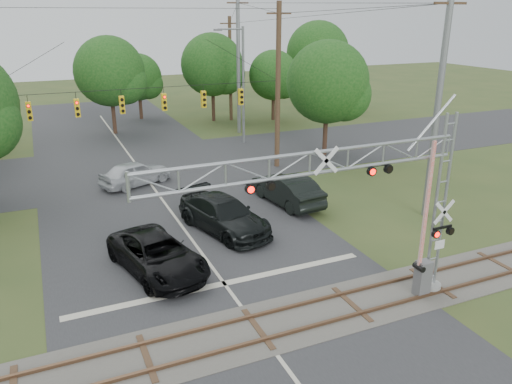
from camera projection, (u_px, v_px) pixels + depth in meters
name	position (u px, v px, depth m)	size (l,w,h in m)	color
ground	(283.00, 363.00, 16.19)	(160.00, 160.00, 0.00)	#344620
road_main	(193.00, 241.00, 24.81)	(14.00, 90.00, 0.02)	#2D2D2F
road_cross	(138.00, 167.00, 36.87)	(90.00, 12.00, 0.02)	#2D2D2F
railroad_track	(258.00, 329.00, 17.91)	(90.00, 3.20, 0.17)	#4B4741
crossing_gantry	(366.00, 197.00, 17.56)	(12.24, 0.94, 7.33)	gray
traffic_signal_span	(157.00, 97.00, 31.85)	(19.34, 0.36, 11.50)	slate
pickup_black	(157.00, 255.00, 21.71)	(2.67, 5.79, 1.61)	black
car_dark	(224.00, 215.00, 25.82)	(2.46, 6.05, 1.76)	black
sedan_silver	(135.00, 173.00, 32.73)	(1.91, 4.76, 1.62)	#B1B4B9
suv_dark	(287.00, 189.00, 29.50)	(1.90, 5.44, 1.79)	black
streetlight	(241.00, 80.00, 41.85)	(2.59, 0.27, 9.71)	slate
utility_poles	(184.00, 87.00, 35.68)	(25.65, 29.48, 12.25)	#43281F
treeline	(131.00, 75.00, 42.70)	(55.64, 27.84, 10.00)	#3B261A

